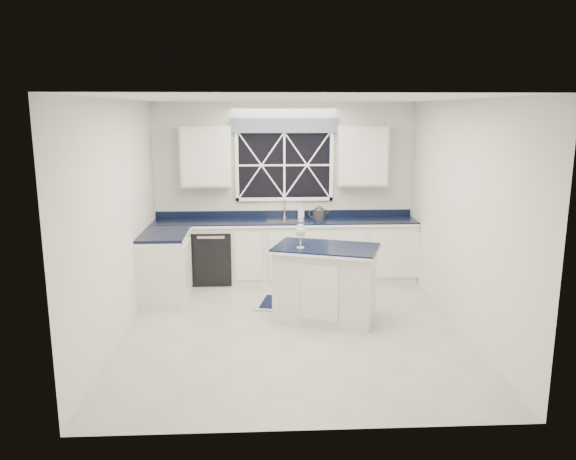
{
  "coord_description": "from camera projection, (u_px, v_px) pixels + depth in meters",
  "views": [
    {
      "loc": [
        -0.38,
        -6.4,
        2.57
      ],
      "look_at": [
        -0.03,
        0.4,
        1.12
      ],
      "focal_mm": 35.0,
      "sensor_mm": 36.0,
      "label": 1
    }
  ],
  "objects": [
    {
      "name": "window",
      "position": [
        284.0,
        160.0,
        8.57
      ],
      "size": [
        1.65,
        0.09,
        1.26
      ],
      "color": "black",
      "rests_on": "ground"
    },
    {
      "name": "back_wall",
      "position": [
        284.0,
        191.0,
        8.72
      ],
      "size": [
        4.0,
        0.1,
        2.7
      ],
      "primitive_type": "cube",
      "color": "silver",
      "rests_on": "ground"
    },
    {
      "name": "upper_cabinets",
      "position": [
        285.0,
        156.0,
        8.44
      ],
      "size": [
        3.1,
        0.34,
        0.9
      ],
      "color": "white",
      "rests_on": "ground"
    },
    {
      "name": "ground",
      "position": [
        292.0,
        327.0,
        6.8
      ],
      "size": [
        4.5,
        4.5,
        0.0
      ],
      "primitive_type": "plane",
      "color": "#A7A7A3",
      "rests_on": "ground"
    },
    {
      "name": "dishwasher",
      "position": [
        213.0,
        255.0,
        8.57
      ],
      "size": [
        0.6,
        0.58,
        0.82
      ],
      "primitive_type": "cube",
      "color": "black",
      "rests_on": "ground"
    },
    {
      "name": "wine_glass",
      "position": [
        301.0,
        232.0,
        6.79
      ],
      "size": [
        0.12,
        0.12,
        0.28
      ],
      "color": "silver",
      "rests_on": "island"
    },
    {
      "name": "base_cabinets",
      "position": [
        264.0,
        254.0,
        8.44
      ],
      "size": [
        3.99,
        1.6,
        0.9
      ],
      "color": "white",
      "rests_on": "ground"
    },
    {
      "name": "countertop",
      "position": [
        285.0,
        221.0,
        8.52
      ],
      "size": [
        3.98,
        0.64,
        0.04
      ],
      "primitive_type": "cube",
      "color": "black",
      "rests_on": "base_cabinets"
    },
    {
      "name": "soap_bottle",
      "position": [
        301.0,
        211.0,
        8.72
      ],
      "size": [
        0.09,
        0.1,
        0.2
      ],
      "primitive_type": "imported",
      "rotation": [
        0.0,
        0.0,
        -0.01
      ],
      "color": "silver",
      "rests_on": "countertop"
    },
    {
      "name": "faucet",
      "position": [
        285.0,
        208.0,
        8.67
      ],
      "size": [
        0.05,
        0.2,
        0.3
      ],
      "color": "#B4B4B6",
      "rests_on": "countertop"
    },
    {
      "name": "kettle",
      "position": [
        319.0,
        213.0,
        8.54
      ],
      "size": [
        0.32,
        0.21,
        0.22
      ],
      "rotation": [
        0.0,
        0.0,
        -0.13
      ],
      "color": "#313133",
      "rests_on": "countertop"
    },
    {
      "name": "rug",
      "position": [
        298.0,
        304.0,
        7.59
      ],
      "size": [
        1.22,
        0.89,
        0.02
      ],
      "rotation": [
        0.0,
        0.0,
        -0.21
      ],
      "color": "#ACACA7",
      "rests_on": "ground"
    },
    {
      "name": "island",
      "position": [
        326.0,
        283.0,
        7.0
      ],
      "size": [
        1.42,
        1.11,
        0.93
      ],
      "rotation": [
        0.0,
        0.0,
        -0.33
      ],
      "color": "white",
      "rests_on": "ground"
    }
  ]
}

